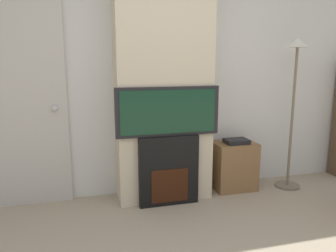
% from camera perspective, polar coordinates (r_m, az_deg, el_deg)
% --- Properties ---
extents(wall_back, '(6.00, 0.06, 2.70)m').
position_cam_1_polar(wall_back, '(3.60, -1.75, 9.58)').
color(wall_back, silver).
rests_on(wall_back, ground_plane).
extents(chimney_breast, '(0.98, 0.38, 2.70)m').
position_cam_1_polar(chimney_breast, '(3.38, -0.86, 9.47)').
color(chimney_breast, beige).
rests_on(chimney_breast, ground_plane).
extents(fireplace, '(0.61, 0.15, 0.72)m').
position_cam_1_polar(fireplace, '(3.38, 0.01, -7.70)').
color(fireplace, black).
rests_on(fireplace, ground_plane).
extents(television, '(1.05, 0.07, 0.49)m').
position_cam_1_polar(television, '(3.23, 0.01, 2.55)').
color(television, black).
rests_on(television, fireplace).
extents(floor_lamp, '(0.28, 0.28, 1.70)m').
position_cam_1_polar(floor_lamp, '(3.92, 21.14, 6.02)').
color(floor_lamp, '#726651').
rests_on(floor_lamp, ground_plane).
extents(media_stand, '(0.47, 0.34, 0.60)m').
position_cam_1_polar(media_stand, '(3.86, 11.43, -6.69)').
color(media_stand, brown).
rests_on(media_stand, ground_plane).
extents(entry_door, '(0.82, 0.09, 2.07)m').
position_cam_1_polar(entry_door, '(3.51, -23.81, 3.43)').
color(entry_door, '#BCB7AD').
rests_on(entry_door, ground_plane).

